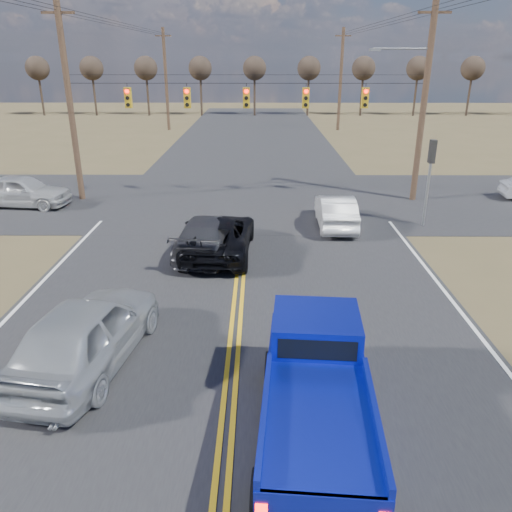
{
  "coord_description": "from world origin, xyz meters",
  "views": [
    {
      "loc": [
        0.67,
        -8.38,
        7.21
      ],
      "look_at": [
        0.57,
        5.92,
        1.5
      ],
      "focal_mm": 35.0,
      "sensor_mm": 36.0,
      "label": 1
    }
  ],
  "objects_px": {
    "dgrey_car_queue": "(209,235)",
    "cross_car_west": "(22,191)",
    "pickup_truck": "(316,392)",
    "black_suv": "(219,235)",
    "silver_suv": "(86,332)",
    "white_car_queue": "(336,211)"
  },
  "relations": [
    {
      "from": "silver_suv",
      "to": "dgrey_car_queue",
      "type": "bearing_deg",
      "value": -97.42
    },
    {
      "from": "black_suv",
      "to": "dgrey_car_queue",
      "type": "xyz_separation_m",
      "value": [
        -0.41,
        0.05,
        0.01
      ]
    },
    {
      "from": "white_car_queue",
      "to": "silver_suv",
      "type": "bearing_deg",
      "value": 56.5
    },
    {
      "from": "white_car_queue",
      "to": "cross_car_west",
      "type": "height_order",
      "value": "cross_car_west"
    },
    {
      "from": "white_car_queue",
      "to": "cross_car_west",
      "type": "relative_size",
      "value": 0.93
    },
    {
      "from": "pickup_truck",
      "to": "dgrey_car_queue",
      "type": "distance_m",
      "value": 10.64
    },
    {
      "from": "silver_suv",
      "to": "dgrey_car_queue",
      "type": "distance_m",
      "value": 8.05
    },
    {
      "from": "pickup_truck",
      "to": "silver_suv",
      "type": "distance_m",
      "value": 5.94
    },
    {
      "from": "silver_suv",
      "to": "black_suv",
      "type": "distance_m",
      "value": 8.12
    },
    {
      "from": "pickup_truck",
      "to": "cross_car_west",
      "type": "distance_m",
      "value": 21.41
    },
    {
      "from": "pickup_truck",
      "to": "cross_car_west",
      "type": "height_order",
      "value": "pickup_truck"
    },
    {
      "from": "pickup_truck",
      "to": "black_suv",
      "type": "height_order",
      "value": "pickup_truck"
    },
    {
      "from": "pickup_truck",
      "to": "dgrey_car_queue",
      "type": "bearing_deg",
      "value": 111.44
    },
    {
      "from": "pickup_truck",
      "to": "white_car_queue",
      "type": "distance_m",
      "value": 13.73
    },
    {
      "from": "dgrey_car_queue",
      "to": "cross_car_west",
      "type": "bearing_deg",
      "value": -26.57
    },
    {
      "from": "cross_car_west",
      "to": "white_car_queue",
      "type": "bearing_deg",
      "value": -94.97
    },
    {
      "from": "black_suv",
      "to": "pickup_truck",
      "type": "bearing_deg",
      "value": 107.79
    },
    {
      "from": "pickup_truck",
      "to": "cross_car_west",
      "type": "relative_size",
      "value": 1.19
    },
    {
      "from": "white_car_queue",
      "to": "black_suv",
      "type": "bearing_deg",
      "value": 35.55
    },
    {
      "from": "silver_suv",
      "to": "white_car_queue",
      "type": "bearing_deg",
      "value": -115.84
    },
    {
      "from": "silver_suv",
      "to": "dgrey_car_queue",
      "type": "xyz_separation_m",
      "value": [
        2.28,
        7.72,
        -0.15
      ]
    },
    {
      "from": "dgrey_car_queue",
      "to": "cross_car_west",
      "type": "distance_m",
      "value": 12.15
    }
  ]
}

